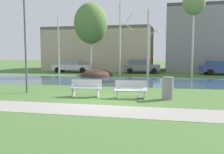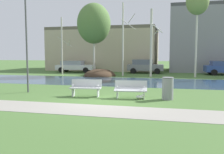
% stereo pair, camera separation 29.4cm
% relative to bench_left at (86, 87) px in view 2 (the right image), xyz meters
% --- Properties ---
extents(ground_plane, '(120.00, 120.00, 0.00)m').
position_rel_bench_left_xyz_m(ground_plane, '(1.18, 8.98, -0.47)').
color(ground_plane, '#476B33').
extents(paved_path_strip, '(60.00, 1.94, 0.01)m').
position_rel_bench_left_xyz_m(paved_path_strip, '(1.18, -2.92, -0.47)').
color(paved_path_strip, gray).
rests_on(paved_path_strip, ground).
extents(river_band, '(80.00, 6.57, 0.01)m').
position_rel_bench_left_xyz_m(river_band, '(1.18, 7.33, -0.47)').
color(river_band, '#2D475B').
rests_on(river_band, ground).
extents(soil_mound, '(3.16, 3.46, 1.41)m').
position_rel_bench_left_xyz_m(soil_mound, '(-2.68, 11.80, -0.47)').
color(soil_mound, '#423021').
rests_on(soil_mound, ground).
extents(bench_left, '(1.64, 0.70, 0.87)m').
position_rel_bench_left_xyz_m(bench_left, '(0.00, 0.00, 0.00)').
color(bench_left, '#B2B5B7').
rests_on(bench_left, ground).
extents(bench_right, '(1.64, 0.70, 0.87)m').
position_rel_bench_left_xyz_m(bench_right, '(2.34, 0.00, 0.00)').
color(bench_right, '#B2B5B7').
rests_on(bench_right, ground).
extents(trash_bin, '(0.56, 0.56, 1.08)m').
position_rel_bench_left_xyz_m(trash_bin, '(4.12, 0.07, 0.09)').
color(trash_bin, gray).
rests_on(trash_bin, ground).
extents(seagull, '(0.42, 0.15, 0.25)m').
position_rel_bench_left_xyz_m(seagull, '(2.82, -0.20, -0.34)').
color(seagull, white).
rests_on(seagull, ground).
extents(streetlamp, '(0.32, 0.32, 6.09)m').
position_rel_bench_left_xyz_m(streetlamp, '(-3.69, 0.55, 3.52)').
color(streetlamp, '#4C4C51').
rests_on(streetlamp, ground).
extents(birch_far_left, '(1.29, 2.20, 6.02)m').
position_rel_bench_left_xyz_m(birch_far_left, '(-6.92, 12.23, 2.57)').
color(birch_far_left, beige).
rests_on(birch_far_left, ground).
extents(birch_left, '(3.41, 3.41, 7.35)m').
position_rel_bench_left_xyz_m(birch_left, '(-3.48, 12.42, 4.82)').
color(birch_left, beige).
rests_on(birch_left, ground).
extents(birch_center_left, '(1.39, 2.52, 7.21)m').
position_rel_bench_left_xyz_m(birch_center_left, '(-0.40, 12.33, 3.24)').
color(birch_center_left, beige).
rests_on(birch_center_left, ground).
extents(birch_center, '(1.19, 1.93, 6.45)m').
position_rel_bench_left_xyz_m(birch_center, '(2.39, 12.01, 2.82)').
color(birch_center, beige).
rests_on(birch_center, ground).
extents(birch_center_right, '(2.07, 2.07, 9.01)m').
position_rel_bench_left_xyz_m(birch_center_right, '(6.50, 12.46, 6.49)').
color(birch_center_right, beige).
rests_on(birch_center_right, ground).
extents(parked_van_nearest_white, '(4.69, 2.16, 1.38)m').
position_rel_bench_left_xyz_m(parked_van_nearest_white, '(-7.11, 16.12, 0.27)').
color(parked_van_nearest_white, silver).
rests_on(parked_van_nearest_white, ground).
extents(parked_sedan_second_grey, '(4.12, 2.18, 1.58)m').
position_rel_bench_left_xyz_m(parked_sedan_second_grey, '(1.32, 16.41, 0.35)').
color(parked_sedan_second_grey, slate).
rests_on(parked_sedan_second_grey, ground).
extents(building_beige_block, '(14.29, 9.46, 5.72)m').
position_rel_bench_left_xyz_m(building_beige_block, '(-4.87, 22.57, 2.39)').
color(building_beige_block, '#BCAD8E').
rests_on(building_beige_block, ground).
extents(building_grey_warehouse, '(13.35, 9.20, 8.07)m').
position_rel_bench_left_xyz_m(building_grey_warehouse, '(10.74, 22.41, 3.56)').
color(building_grey_warehouse, gray).
rests_on(building_grey_warehouse, ground).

